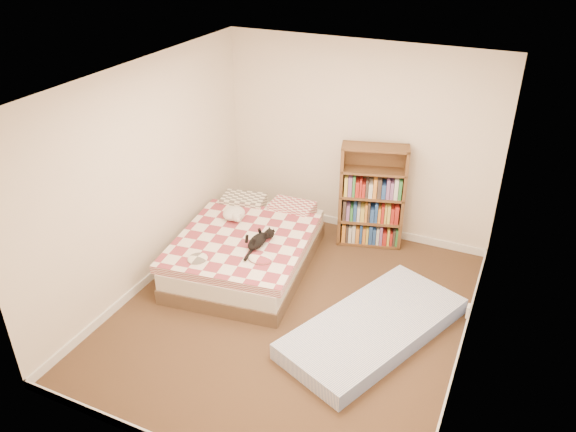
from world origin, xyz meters
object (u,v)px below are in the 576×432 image
at_px(bed, 249,248).
at_px(bookshelf, 372,207).
at_px(white_dog, 234,214).
at_px(floor_mattress, 374,328).
at_px(black_cat, 259,240).

xyz_separation_m(bed, bookshelf, (1.16, 1.13, 0.27)).
height_order(bed, white_dog, white_dog).
relative_size(bed, floor_mattress, 1.08).
bearing_deg(white_dog, floor_mattress, -22.25).
relative_size(bookshelf, white_dog, 4.41).
relative_size(black_cat, white_dog, 2.01).
bearing_deg(black_cat, bookshelf, 73.32).
height_order(bed, bookshelf, bookshelf).
xyz_separation_m(black_cat, white_dog, (-0.54, 0.40, 0.01)).
height_order(bookshelf, black_cat, bookshelf).
bearing_deg(white_dog, bed, -33.92).
xyz_separation_m(floor_mattress, black_cat, (-1.49, 0.39, 0.45)).
distance_m(bed, bookshelf, 1.64).
bearing_deg(floor_mattress, bookshelf, 131.64).
xyz_separation_m(bed, floor_mattress, (1.74, -0.60, -0.15)).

